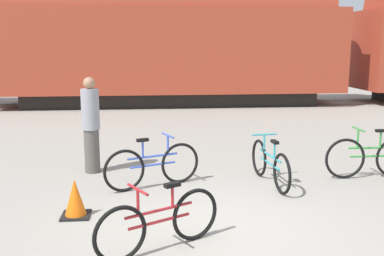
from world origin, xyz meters
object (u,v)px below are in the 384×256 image
(freight_train, at_px, (170,37))
(person_in_grey, at_px, (91,125))
(bicycle_maroon, at_px, (160,222))
(bicycle_teal, at_px, (270,164))
(bicycle_green, at_px, (370,157))
(traffic_cone, at_px, (75,199))
(bicycle_blue, at_px, (153,166))

(freight_train, relative_size, person_in_grey, 23.50)
(freight_train, xyz_separation_m, bicycle_maroon, (-0.76, -12.93, -2.34))
(bicycle_teal, bearing_deg, person_in_grey, 161.69)
(bicycle_green, bearing_deg, traffic_cone, -164.61)
(bicycle_maroon, bearing_deg, bicycle_green, 33.51)
(person_in_grey, distance_m, traffic_cone, 2.35)
(bicycle_blue, relative_size, traffic_cone, 2.98)
(bicycle_green, distance_m, traffic_cone, 5.26)
(bicycle_maroon, xyz_separation_m, bicycle_teal, (1.97, 2.39, 0.01))
(bicycle_blue, height_order, bicycle_green, bicycle_green)
(bicycle_green, bearing_deg, person_in_grey, 170.41)
(bicycle_green, xyz_separation_m, traffic_cone, (-5.07, -1.40, -0.14))
(bicycle_teal, height_order, person_in_grey, person_in_grey)
(bicycle_teal, relative_size, traffic_cone, 3.17)
(bicycle_maroon, xyz_separation_m, person_in_grey, (-1.20, 3.44, 0.56))
(freight_train, distance_m, traffic_cone, 12.15)
(bicycle_teal, bearing_deg, bicycle_blue, 179.42)
(bicycle_green, height_order, traffic_cone, bicycle_green)
(bicycle_teal, xyz_separation_m, bicycle_green, (1.92, 0.19, 0.03))
(bicycle_maroon, distance_m, bicycle_teal, 3.10)
(bicycle_maroon, distance_m, bicycle_green, 4.67)
(bicycle_teal, bearing_deg, traffic_cone, -159.02)
(bicycle_maroon, bearing_deg, freight_train, 86.65)
(traffic_cone, bearing_deg, bicycle_blue, 47.70)
(bicycle_maroon, relative_size, traffic_cone, 2.73)
(freight_train, height_order, traffic_cone, freight_train)
(person_in_grey, xyz_separation_m, traffic_cone, (0.03, -2.26, -0.66))
(bicycle_blue, bearing_deg, bicycle_maroon, -88.70)
(bicycle_teal, height_order, traffic_cone, bicycle_teal)
(bicycle_teal, bearing_deg, freight_train, 96.59)
(freight_train, relative_size, bicycle_teal, 24.48)
(bicycle_blue, bearing_deg, bicycle_teal, -0.58)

